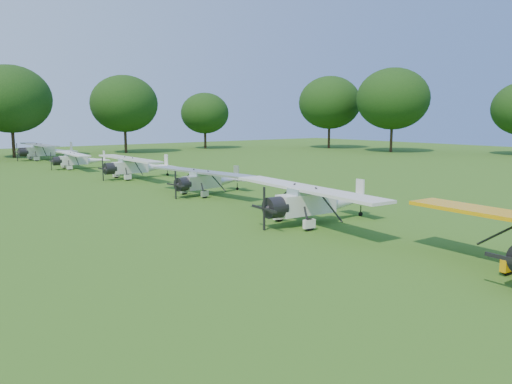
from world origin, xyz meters
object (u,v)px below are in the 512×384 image
at_px(aircraft_4, 207,179).
at_px(aircraft_7, 44,150).
at_px(aircraft_3, 314,199).
at_px(aircraft_5, 135,165).
at_px(aircraft_6, 78,159).

relative_size(aircraft_4, aircraft_7, 0.85).
xyz_separation_m(aircraft_3, aircraft_4, (0.80, 12.09, -0.14)).
distance_m(aircraft_3, aircraft_5, 24.58).
relative_size(aircraft_3, aircraft_4, 1.12).
xyz_separation_m(aircraft_4, aircraft_7, (-1.18, 38.84, 0.22)).
height_order(aircraft_3, aircraft_6, aircraft_3).
bearing_deg(aircraft_7, aircraft_3, -91.55).
bearing_deg(aircraft_4, aircraft_7, 83.17).
xyz_separation_m(aircraft_5, aircraft_6, (-1.37, 12.09, -0.12)).
bearing_deg(aircraft_4, aircraft_6, 84.79).
xyz_separation_m(aircraft_4, aircraft_5, (-0.07, 12.48, 0.09)).
distance_m(aircraft_5, aircraft_7, 26.38).
relative_size(aircraft_3, aircraft_6, 1.15).
relative_size(aircraft_5, aircraft_7, 0.91).
distance_m(aircraft_5, aircraft_6, 12.17).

